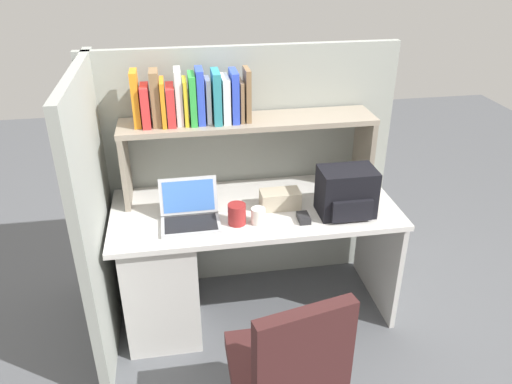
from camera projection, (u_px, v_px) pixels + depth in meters
name	position (u px, v px, depth m)	size (l,w,h in m)	color
ground_plane	(255.00, 307.00, 3.17)	(8.00, 8.00, 0.00)	#595B60
desk	(189.00, 261.00, 2.92)	(1.60, 0.70, 0.73)	silver
cubicle_partition_rear	(245.00, 171.00, 3.14)	(1.84, 0.05, 1.55)	#939991
cubicle_partition_left	(97.00, 217.00, 2.64)	(0.05, 1.06, 1.55)	#939991
overhead_hutch	(249.00, 136.00, 2.84)	(1.44, 0.28, 0.45)	gray
reference_books_on_shelf	(192.00, 99.00, 2.69)	(0.63, 0.19, 0.30)	orange
laptop	(190.00, 214.00, 2.66)	(0.31, 0.27, 0.22)	#B7BABF
backpack	(347.00, 193.00, 2.71)	(0.30, 0.23, 0.26)	black
computer_mouse	(304.00, 218.00, 2.69)	(0.06, 0.10, 0.03)	#262628
paper_cup	(258.00, 216.00, 2.65)	(0.08, 0.08, 0.09)	white
tissue_box	(280.00, 199.00, 2.80)	(0.22, 0.12, 0.10)	#BFB299
snack_canister	(237.00, 214.00, 2.64)	(0.10, 0.10, 0.11)	maroon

